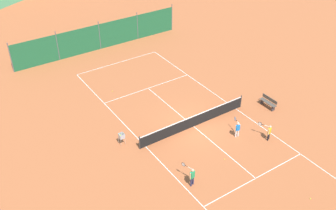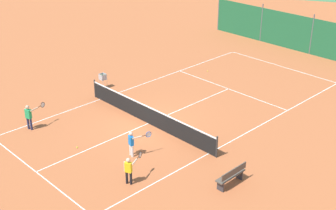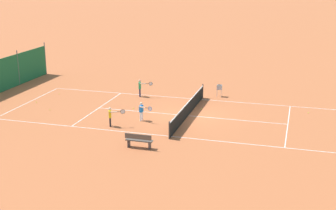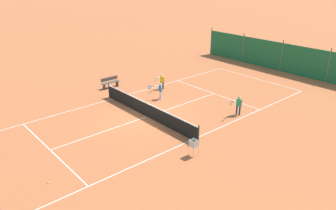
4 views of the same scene
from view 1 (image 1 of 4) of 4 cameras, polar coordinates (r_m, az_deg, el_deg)
ground_plane at (r=28.80m, az=3.74°, el=-3.12°), size 600.00×600.00×0.00m
court_line_markings at (r=28.80m, az=3.74°, el=-3.11°), size 8.25×23.85×0.01m
tennis_net at (r=28.50m, az=3.78°, el=-2.32°), size 9.18×0.08×1.06m
windscreen_fence_far at (r=39.80m, az=-9.89°, el=9.74°), size 17.28×0.08×2.90m
player_far_service at (r=28.00m, az=14.41°, el=-3.71°), size 0.43×1.04×1.21m
player_near_baseline at (r=23.84m, az=3.47°, el=-10.15°), size 0.43×1.12×1.31m
player_near_service at (r=27.83m, az=10.04°, el=-3.32°), size 0.62×0.96×1.22m
tennis_ball_service_box at (r=33.01m, az=-8.09°, el=2.01°), size 0.07×0.07×0.07m
tennis_ball_alley_right at (r=24.93m, az=19.96°, el=-12.66°), size 0.07×0.07×0.07m
tennis_ball_near_corner at (r=26.21m, az=8.25°, el=-7.78°), size 0.07×0.07×0.07m
tennis_ball_mid_court at (r=28.36m, az=0.43°, el=-3.61°), size 0.07×0.07×0.07m
ball_hopper at (r=26.93m, az=-6.76°, el=-4.57°), size 0.36×0.36×0.89m
courtside_bench at (r=31.52m, az=14.35°, el=0.41°), size 0.36×1.50×0.84m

